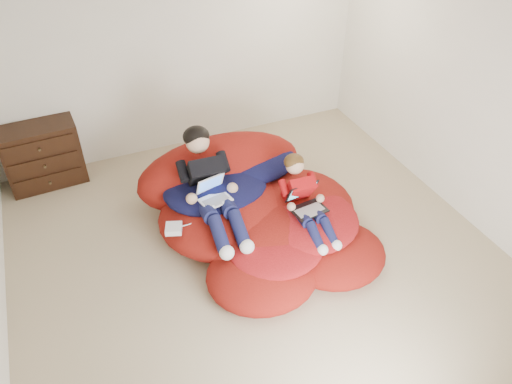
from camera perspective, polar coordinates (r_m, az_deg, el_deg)
name	(u,v)px	position (r m, az deg, el deg)	size (l,w,h in m)	color
room_shell	(256,240)	(5.27, -0.01, -5.49)	(5.10, 5.10, 2.77)	tan
dresser	(43,156)	(6.73, -23.16, 3.85)	(0.92, 0.53, 0.81)	black
beanbag_pile	(255,209)	(5.57, -0.09, -1.96)	(2.31, 2.44, 0.92)	maroon
cream_pillow	(185,161)	(5.77, -8.06, 3.54)	(0.47, 0.30, 0.30)	silver
older_boy	(209,181)	(5.26, -5.38, 1.29)	(0.40, 1.34, 0.84)	black
younger_boy	(304,195)	(5.24, 5.50, -0.39)	(0.31, 1.00, 0.65)	#B40F12
laptop_white	(213,193)	(5.21, -4.91, -0.07)	(0.35, 0.36, 0.22)	white
laptop_black	(306,202)	(5.24, 5.72, -1.10)	(0.38, 0.39, 0.25)	black
power_adapter	(174,229)	(5.17, -9.38, -4.14)	(0.16, 0.16, 0.06)	white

